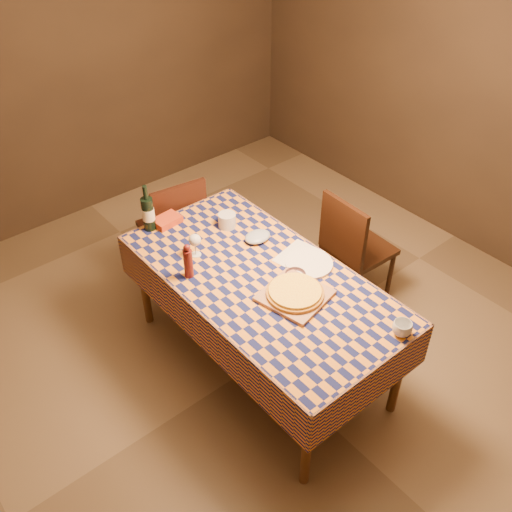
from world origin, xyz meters
name	(u,v)px	position (x,y,z in m)	size (l,w,h in m)	color
room	(262,196)	(0.00, 0.00, 1.35)	(5.00, 5.10, 2.70)	brown
dining_table	(261,286)	(0.00, 0.00, 0.69)	(0.94, 1.84, 0.77)	brown
cutting_board	(295,295)	(0.03, -0.26, 0.78)	(0.35, 0.35, 0.02)	#A4704D
pizza	(295,292)	(0.03, -0.26, 0.81)	(0.38, 0.38, 0.03)	#9E641A
pepper_mill	(188,262)	(-0.33, 0.29, 0.88)	(0.07, 0.07, 0.24)	#531413
bowl	(295,276)	(0.15, -0.14, 0.79)	(0.13, 0.13, 0.04)	#583E4A
wine_glass	(195,241)	(-0.18, 0.43, 0.88)	(0.08, 0.08, 0.16)	silver
wine_bottle	(148,213)	(-0.25, 0.86, 0.89)	(0.08, 0.08, 0.33)	black
deli_tub	(227,220)	(0.16, 0.55, 0.82)	(0.12, 0.12, 0.10)	silver
takeout_container	(167,221)	(-0.13, 0.84, 0.79)	(0.18, 0.13, 0.05)	#B73918
white_plate	(309,263)	(0.30, -0.10, 0.78)	(0.30, 0.30, 0.02)	white
tumbler	(402,329)	(0.27, -0.85, 0.81)	(0.11, 0.11, 0.09)	silver
flour_patch	(299,256)	(0.31, 0.00, 0.77)	(0.28, 0.22, 0.00)	silver
flour_bag	(257,237)	(0.22, 0.30, 0.80)	(0.18, 0.14, 0.05)	#93A5BC
chair_far	(176,226)	(0.07, 1.08, 0.52)	(0.48, 0.48, 0.93)	black
chair_right	(352,245)	(0.91, 0.06, 0.52)	(0.45, 0.44, 0.93)	black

